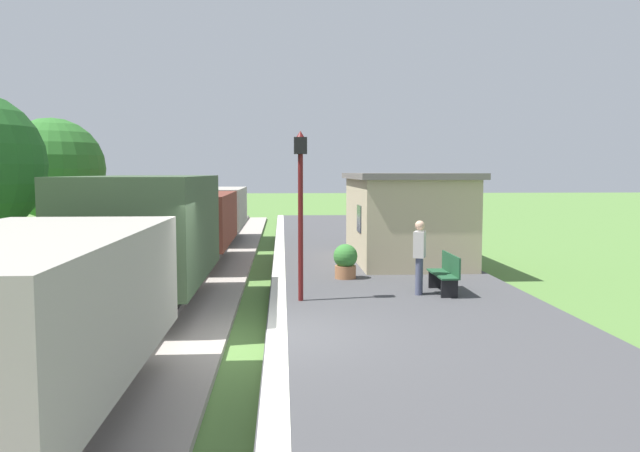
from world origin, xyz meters
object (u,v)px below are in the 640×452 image
lamp_post_near (300,184)px  person_waiting (419,254)px  bench_near_hut (446,273)px  freight_train (172,232)px  potted_planter (345,261)px  station_hut (405,217)px  tree_trackside_far (53,169)px  bench_down_platform (381,233)px

lamp_post_near → person_waiting: bearing=11.1°
bench_near_hut → lamp_post_near: 4.05m
freight_train → potted_planter: bearing=-3.8°
freight_train → station_hut: station_hut is taller
bench_near_hut → tree_trackside_far: tree_trackside_far is taller
station_hut → bench_down_platform: size_ratio=3.87×
tree_trackside_far → bench_down_platform: bearing=22.7°
bench_near_hut → lamp_post_near: size_ratio=0.41×
lamp_post_near → potted_planter: bearing=65.8°
freight_train → bench_near_hut: (6.71, -2.43, -0.76)m
freight_train → person_waiting: size_ratio=15.20×
station_hut → lamp_post_near: (-3.50, -6.04, 1.15)m
potted_planter → tree_trackside_far: 9.41m
freight_train → potted_planter: (4.57, -0.31, -0.76)m
bench_near_hut → person_waiting: bearing=-166.7°
bench_down_platform → potted_planter: size_ratio=1.64×
potted_planter → tree_trackside_far: size_ratio=0.20×
bench_near_hut → potted_planter: bearing=135.2°
bench_down_platform → tree_trackside_far: 11.86m
person_waiting → freight_train: bearing=-2.5°
bench_near_hut → bench_down_platform: (0.00, 9.64, 0.00)m
freight_train → tree_trackside_far: size_ratio=5.54×
freight_train → bench_near_hut: 7.17m
station_hut → potted_planter: size_ratio=6.33×
person_waiting → lamp_post_near: 3.23m
bench_down_platform → station_hut: bearing=-88.8°
bench_near_hut → potted_planter: size_ratio=1.64×
freight_train → tree_trackside_far: tree_trackside_far is taller
bench_near_hut → person_waiting: 0.82m
bench_near_hut → person_waiting: (-0.66, -0.16, 0.46)m
potted_planter → tree_trackside_far: bearing=160.5°
tree_trackside_far → station_hut: bearing=0.9°
bench_down_platform → person_waiting: (-0.66, -9.80, 0.46)m
person_waiting → potted_planter: size_ratio=1.87×
freight_train → station_hut: (6.80, 2.91, 0.17)m
tree_trackside_far → bench_near_hut: bearing=-25.7°
freight_train → bench_down_platform: bearing=47.1°
station_hut → potted_planter: (-2.23, -3.22, -0.93)m
bench_down_platform → lamp_post_near: bearing=-108.2°
freight_train → bench_near_hut: size_ratio=17.33×
bench_near_hut → station_hut: bearing=89.0°
lamp_post_near → tree_trackside_far: 9.37m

